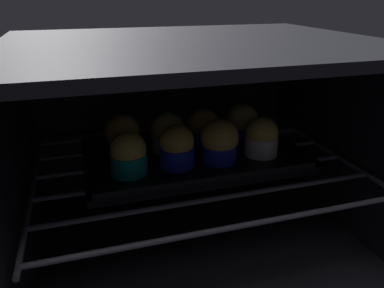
{
  "coord_description": "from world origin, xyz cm",
  "views": [
    {
      "loc": [
        -18.07,
        -35.03,
        42.62
      ],
      "look_at": [
        0.0,
        23.82,
        17.25
      ],
      "focal_mm": 34.97,
      "sensor_mm": 36.0,
      "label": 1
    }
  ],
  "objects_px": {
    "muffin_row0_col1": "(177,147)",
    "muffin_row1_col3": "(242,124)",
    "baking_tray": "(192,157)",
    "muffin_row0_col3": "(262,138)",
    "muffin_row0_col0": "(128,155)",
    "muffin_row0_col2": "(220,142)",
    "muffin_row1_col0": "(123,136)",
    "muffin_row1_col2": "(203,128)",
    "muffin_row1_col1": "(168,133)"
  },
  "relations": [
    {
      "from": "muffin_row1_col0",
      "to": "muffin_row1_col3",
      "type": "distance_m",
      "value": 0.23
    },
    {
      "from": "muffin_row0_col1",
      "to": "muffin_row1_col2",
      "type": "height_order",
      "value": "muffin_row0_col1"
    },
    {
      "from": "muffin_row0_col0",
      "to": "muffin_row0_col3",
      "type": "bearing_deg",
      "value": 1.44
    },
    {
      "from": "muffin_row0_col1",
      "to": "muffin_row1_col1",
      "type": "bearing_deg",
      "value": 88.6
    },
    {
      "from": "muffin_row1_col2",
      "to": "muffin_row0_col0",
      "type": "bearing_deg",
      "value": -152.37
    },
    {
      "from": "muffin_row1_col2",
      "to": "baking_tray",
      "type": "bearing_deg",
      "value": -131.35
    },
    {
      "from": "baking_tray",
      "to": "muffin_row0_col1",
      "type": "height_order",
      "value": "muffin_row0_col1"
    },
    {
      "from": "muffin_row0_col0",
      "to": "muffin_row0_col2",
      "type": "xyz_separation_m",
      "value": [
        0.16,
        0.0,
        0.0
      ]
    },
    {
      "from": "muffin_row0_col0",
      "to": "muffin_row1_col3",
      "type": "height_order",
      "value": "muffin_row1_col3"
    },
    {
      "from": "baking_tray",
      "to": "muffin_row1_col1",
      "type": "xyz_separation_m",
      "value": [
        -0.04,
        0.03,
        0.04
      ]
    },
    {
      "from": "muffin_row0_col0",
      "to": "muffin_row0_col3",
      "type": "relative_size",
      "value": 1.02
    },
    {
      "from": "muffin_row1_col3",
      "to": "muffin_row1_col0",
      "type": "bearing_deg",
      "value": -179.71
    },
    {
      "from": "muffin_row0_col3",
      "to": "muffin_row1_col2",
      "type": "height_order",
      "value": "same"
    },
    {
      "from": "muffin_row1_col1",
      "to": "muffin_row1_col3",
      "type": "distance_m",
      "value": 0.15
    },
    {
      "from": "muffin_row0_col2",
      "to": "muffin_row1_col0",
      "type": "distance_m",
      "value": 0.17
    },
    {
      "from": "muffin_row0_col3",
      "to": "muffin_row1_col1",
      "type": "height_order",
      "value": "muffin_row1_col1"
    },
    {
      "from": "baking_tray",
      "to": "muffin_row1_col3",
      "type": "height_order",
      "value": "muffin_row1_col3"
    },
    {
      "from": "muffin_row0_col3",
      "to": "muffin_row1_col2",
      "type": "relative_size",
      "value": 0.99
    },
    {
      "from": "muffin_row0_col2",
      "to": "muffin_row0_col3",
      "type": "distance_m",
      "value": 0.08
    },
    {
      "from": "muffin_row1_col0",
      "to": "muffin_row1_col1",
      "type": "distance_m",
      "value": 0.08
    },
    {
      "from": "baking_tray",
      "to": "muffin_row0_col3",
      "type": "distance_m",
      "value": 0.13
    },
    {
      "from": "muffin_row1_col0",
      "to": "muffin_row0_col1",
      "type": "bearing_deg",
      "value": -42.45
    },
    {
      "from": "baking_tray",
      "to": "muffin_row0_col3",
      "type": "xyz_separation_m",
      "value": [
        0.12,
        -0.03,
        0.04
      ]
    },
    {
      "from": "muffin_row1_col2",
      "to": "muffin_row1_col3",
      "type": "bearing_deg",
      "value": -1.56
    },
    {
      "from": "muffin_row0_col0",
      "to": "muffin_row1_col2",
      "type": "xyz_separation_m",
      "value": [
        0.15,
        0.08,
        0.0
      ]
    },
    {
      "from": "muffin_row0_col3",
      "to": "muffin_row1_col3",
      "type": "distance_m",
      "value": 0.07
    },
    {
      "from": "muffin_row0_col0",
      "to": "muffin_row0_col3",
      "type": "distance_m",
      "value": 0.24
    },
    {
      "from": "muffin_row1_col3",
      "to": "muffin_row0_col1",
      "type": "bearing_deg",
      "value": -153.75
    },
    {
      "from": "muffin_row0_col1",
      "to": "muffin_row1_col1",
      "type": "height_order",
      "value": "muffin_row1_col1"
    },
    {
      "from": "muffin_row0_col3",
      "to": "muffin_row1_col1",
      "type": "distance_m",
      "value": 0.17
    },
    {
      "from": "muffin_row0_col2",
      "to": "muffin_row1_col0",
      "type": "height_order",
      "value": "same"
    },
    {
      "from": "muffin_row1_col0",
      "to": "muffin_row1_col1",
      "type": "bearing_deg",
      "value": -1.24
    },
    {
      "from": "muffin_row0_col1",
      "to": "muffin_row0_col2",
      "type": "distance_m",
      "value": 0.07
    },
    {
      "from": "muffin_row0_col0",
      "to": "muffin_row1_col0",
      "type": "bearing_deg",
      "value": 89.03
    },
    {
      "from": "muffin_row0_col3",
      "to": "muffin_row1_col2",
      "type": "xyz_separation_m",
      "value": [
        -0.08,
        0.07,
        0.0
      ]
    },
    {
      "from": "muffin_row1_col1",
      "to": "muffin_row1_col2",
      "type": "relative_size",
      "value": 1.06
    },
    {
      "from": "muffin_row1_col1",
      "to": "muffin_row0_col3",
      "type": "bearing_deg",
      "value": -24.15
    },
    {
      "from": "muffin_row1_col3",
      "to": "muffin_row1_col2",
      "type": "bearing_deg",
      "value": 178.44
    },
    {
      "from": "muffin_row0_col2",
      "to": "muffin_row1_col0",
      "type": "xyz_separation_m",
      "value": [
        -0.15,
        0.08,
        0.0
      ]
    },
    {
      "from": "muffin_row0_col1",
      "to": "muffin_row1_col3",
      "type": "xyz_separation_m",
      "value": [
        0.15,
        0.07,
        0.0
      ]
    },
    {
      "from": "muffin_row1_col0",
      "to": "muffin_row1_col2",
      "type": "height_order",
      "value": "muffin_row1_col0"
    },
    {
      "from": "muffin_row1_col0",
      "to": "muffin_row1_col3",
      "type": "bearing_deg",
      "value": 0.29
    },
    {
      "from": "muffin_row1_col3",
      "to": "muffin_row0_col3",
      "type": "bearing_deg",
      "value": -85.2
    },
    {
      "from": "baking_tray",
      "to": "muffin_row1_col3",
      "type": "bearing_deg",
      "value": 18.42
    },
    {
      "from": "muffin_row1_col0",
      "to": "muffin_row1_col3",
      "type": "height_order",
      "value": "muffin_row1_col0"
    },
    {
      "from": "muffin_row0_col0",
      "to": "muffin_row1_col3",
      "type": "relative_size",
      "value": 0.96
    },
    {
      "from": "muffin_row0_col1",
      "to": "muffin_row1_col2",
      "type": "distance_m",
      "value": 0.11
    },
    {
      "from": "muffin_row1_col0",
      "to": "muffin_row1_col2",
      "type": "bearing_deg",
      "value": 1.24
    },
    {
      "from": "muffin_row0_col3",
      "to": "muffin_row0_col2",
      "type": "bearing_deg",
      "value": -176.95
    },
    {
      "from": "muffin_row1_col0",
      "to": "muffin_row1_col2",
      "type": "relative_size",
      "value": 1.07
    }
  ]
}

